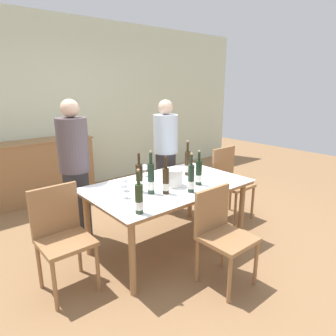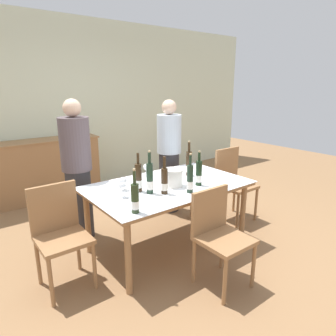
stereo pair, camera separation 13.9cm
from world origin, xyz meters
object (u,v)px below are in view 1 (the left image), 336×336
(sideboard_cabinet, at_px, (39,171))
(wine_bottle_6, at_px, (151,179))
(wine_bottle_0, at_px, (166,181))
(person_host, at_px, (75,173))
(person_guest_left, at_px, (166,157))
(chair_near_front, at_px, (221,229))
(wine_bottle_1, at_px, (139,199))
(wine_bottle_2, at_px, (139,179))
(ice_bucket, at_px, (174,177))
(wine_glass_0, at_px, (124,182))
(wine_bottle_4, at_px, (199,173))
(wine_bottle_5, at_px, (187,163))
(wine_glass_2, at_px, (145,168))
(chair_left_end, at_px, (61,231))
(dining_table, at_px, (168,190))
(wine_glass_1, at_px, (124,187))
(chair_right_end, at_px, (229,178))
(wine_bottle_3, at_px, (191,179))

(sideboard_cabinet, bearing_deg, wine_bottle_6, -83.07)
(wine_bottle_0, distance_m, person_host, 1.10)
(wine_bottle_6, xyz_separation_m, person_guest_left, (0.93, 0.90, -0.10))
(person_host, bearing_deg, chair_near_front, -67.22)
(wine_bottle_1, height_order, wine_bottle_2, wine_bottle_2)
(ice_bucket, height_order, wine_glass_0, ice_bucket)
(sideboard_cabinet, bearing_deg, ice_bucket, -75.82)
(wine_bottle_0, relative_size, wine_bottle_4, 1.00)
(wine_bottle_5, distance_m, person_host, 1.27)
(wine_bottle_4, xyz_separation_m, wine_glass_2, (-0.26, 0.60, -0.02))
(wine_bottle_1, relative_size, chair_left_end, 0.41)
(wine_bottle_2, xyz_separation_m, chair_left_end, (-0.78, 0.07, -0.33))
(sideboard_cabinet, distance_m, person_guest_left, 2.01)
(wine_bottle_5, bearing_deg, chair_near_front, -115.39)
(ice_bucket, bearing_deg, wine_bottle_5, 26.54)
(dining_table, height_order, chair_left_end, chair_left_end)
(wine_bottle_2, height_order, wine_bottle_4, wine_bottle_2)
(wine_glass_1, relative_size, chair_right_end, 0.16)
(ice_bucket, bearing_deg, wine_bottle_1, -153.57)
(wine_bottle_1, bearing_deg, chair_left_end, 134.71)
(wine_bottle_2, xyz_separation_m, wine_bottle_3, (0.38, -0.33, -0.00))
(ice_bucket, height_order, person_host, person_host)
(wine_bottle_3, relative_size, wine_glass_0, 2.88)
(wine_bottle_2, bearing_deg, chair_left_end, 174.64)
(wine_bottle_6, height_order, person_guest_left, person_guest_left)
(wine_bottle_6, bearing_deg, wine_glass_2, 60.12)
(wine_bottle_6, relative_size, wine_glass_1, 2.85)
(wine_bottle_0, height_order, wine_bottle_4, wine_bottle_4)
(wine_bottle_4, bearing_deg, sideboard_cabinet, 108.15)
(sideboard_cabinet, height_order, wine_bottle_2, wine_bottle_2)
(wine_bottle_3, height_order, person_guest_left, person_guest_left)
(wine_bottle_0, distance_m, wine_bottle_5, 0.66)
(wine_bottle_1, bearing_deg, ice_bucket, 26.43)
(wine_bottle_4, xyz_separation_m, wine_glass_1, (-0.80, 0.18, -0.02))
(sideboard_cabinet, bearing_deg, wine_glass_1, -89.10)
(person_guest_left, bearing_deg, sideboard_cabinet, 128.36)
(person_host, bearing_deg, sideboard_cabinet, 87.35)
(wine_bottle_1, height_order, person_host, person_host)
(wine_glass_0, height_order, person_host, person_host)
(sideboard_cabinet, relative_size, chair_right_end, 1.75)
(sideboard_cabinet, bearing_deg, chair_near_front, -79.42)
(wine_bottle_3, height_order, wine_glass_2, wine_bottle_3)
(wine_bottle_4, height_order, chair_left_end, wine_bottle_4)
(wine_glass_1, bearing_deg, chair_near_front, -52.96)
(wine_glass_0, xyz_separation_m, chair_right_end, (1.60, -0.04, -0.28))
(dining_table, xyz_separation_m, wine_glass_2, (-0.02, 0.38, 0.17))
(wine_bottle_0, bearing_deg, person_guest_left, 50.21)
(sideboard_cabinet, distance_m, ice_bucket, 2.53)
(wine_bottle_0, distance_m, wine_bottle_2, 0.26)
(wine_bottle_3, xyz_separation_m, wine_bottle_4, (0.22, 0.11, -0.01))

